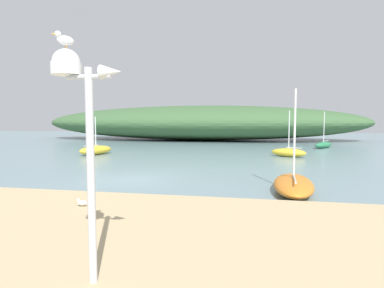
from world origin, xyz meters
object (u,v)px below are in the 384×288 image
at_px(sailboat_by_sandbar, 96,150).
at_px(sailboat_east_reach, 323,145).
at_px(mast_structure, 77,97).
at_px(seagull_near_waterline, 82,202).
at_px(seagull_on_radar, 64,39).
at_px(sailboat_far_right, 293,184).
at_px(sailboat_off_point, 289,152).

bearing_deg(sailboat_by_sandbar, sailboat_east_reach, 27.02).
distance_m(mast_structure, sailboat_by_sandbar, 21.01).
xyz_separation_m(sailboat_by_sandbar, seagull_near_waterline, (7.33, -14.72, -0.03)).
distance_m(sailboat_east_reach, seagull_near_waterline, 27.22).
height_order(seagull_on_radar, sailboat_far_right, seagull_on_radar).
bearing_deg(mast_structure, seagull_on_radar, -175.61).
height_order(sailboat_far_right, sailboat_off_point, sailboat_far_right).
xyz_separation_m(seagull_on_radar, sailboat_off_point, (5.51, 19.84, -3.54)).
bearing_deg(sailboat_by_sandbar, sailboat_off_point, 5.01).
height_order(sailboat_by_sandbar, sailboat_far_right, sailboat_far_right).
xyz_separation_m(mast_structure, sailboat_east_reach, (9.63, 28.31, -2.70)).
bearing_deg(seagull_near_waterline, sailboat_far_right, 32.07).
bearing_deg(sailboat_by_sandbar, mast_structure, -62.71).
relative_size(sailboat_by_sandbar, seagull_near_waterline, 9.49).
height_order(mast_structure, seagull_on_radar, seagull_on_radar).
relative_size(seagull_on_radar, sailboat_far_right, 0.08).
xyz_separation_m(seagull_on_radar, sailboat_by_sandbar, (-9.38, 18.54, -3.51)).
relative_size(mast_structure, seagull_on_radar, 11.45).
distance_m(sailboat_far_right, seagull_near_waterline, 7.51).
relative_size(sailboat_far_right, seagull_near_waterline, 11.73).
distance_m(sailboat_east_reach, sailboat_far_right, 21.24).
distance_m(mast_structure, seagull_on_radar, 0.87).
relative_size(sailboat_by_sandbar, sailboat_off_point, 0.96).
height_order(seagull_on_radar, sailboat_off_point, seagull_on_radar).
bearing_deg(seagull_near_waterline, sailboat_by_sandbar, 116.48).
distance_m(mast_structure, sailboat_far_right, 9.23).
distance_m(seagull_on_radar, sailboat_off_point, 20.90).
distance_m(mast_structure, seagull_near_waterline, 5.16).
bearing_deg(sailboat_far_right, sailboat_east_reach, 75.03).
xyz_separation_m(sailboat_by_sandbar, sailboat_far_right, (13.70, -10.74, -0.07)).
bearing_deg(sailboat_off_point, seagull_near_waterline, -115.25).
bearing_deg(sailboat_off_point, sailboat_east_reach, 63.16).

